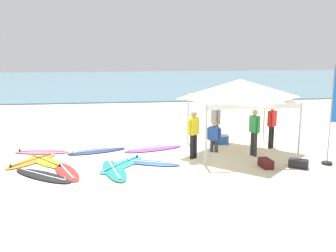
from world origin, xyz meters
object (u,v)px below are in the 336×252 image
at_px(surfboard_navy, 97,151).
at_px(gear_bag_by_pole, 298,163).
at_px(surfboard_purple, 153,149).
at_px(surfboard_teal, 114,170).
at_px(cooler_box, 222,139).
at_px(surfboard_orange, 31,161).
at_px(person_grey, 216,121).
at_px(canopy_tent, 240,89).
at_px(person_red, 272,123).
at_px(person_green, 254,129).
at_px(person_yellow, 194,131).
at_px(person_blue, 214,135).
at_px(surfboard_black, 43,176).
at_px(banner_flag, 334,119).
at_px(surfboard_pink, 42,152).
at_px(surfboard_blue, 151,163).
at_px(surfboard_red, 66,172).
at_px(surfboard_yellow, 46,162).
at_px(gear_bag_near_tent, 266,163).
at_px(surfboard_cyan, 122,165).

bearing_deg(surfboard_navy, gear_bag_by_pole, -23.61).
relative_size(surfboard_navy, surfboard_purple, 0.95).
xyz_separation_m(surfboard_teal, cooler_box, (4.40, 3.13, 0.16)).
bearing_deg(surfboard_orange, person_grey, 12.80).
bearing_deg(canopy_tent, surfboard_teal, -157.17).
xyz_separation_m(person_red, person_green, (-1.07, -0.99, 0.00)).
relative_size(person_yellow, person_blue, 1.43).
xyz_separation_m(surfboard_black, banner_flag, (9.46, 0.07, 1.54)).
bearing_deg(person_green, person_red, 42.84).
height_order(canopy_tent, person_blue, canopy_tent).
relative_size(surfboard_pink, person_red, 1.22).
height_order(canopy_tent, surfboard_teal, canopy_tent).
bearing_deg(surfboard_blue, surfboard_teal, -150.49).
distance_m(surfboard_red, gear_bag_by_pole, 7.55).
bearing_deg(surfboard_yellow, surfboard_teal, -29.70).
bearing_deg(person_blue, surfboard_teal, -152.48).
bearing_deg(banner_flag, surfboard_navy, 161.31).
relative_size(person_blue, gear_bag_by_pole, 2.00).
bearing_deg(surfboard_pink, person_grey, 2.97).
relative_size(surfboard_teal, person_green, 1.46).
relative_size(surfboard_yellow, surfboard_black, 0.96).
xyz_separation_m(surfboard_orange, gear_bag_by_pole, (8.87, -1.84, 0.10)).
bearing_deg(person_red, canopy_tent, -170.45).
height_order(person_blue, cooler_box, person_blue).
height_order(surfboard_purple, gear_bag_near_tent, gear_bag_near_tent).
relative_size(surfboard_blue, surfboard_cyan, 0.96).
xyz_separation_m(banner_flag, gear_bag_near_tent, (-2.31, -0.06, -1.43)).
height_order(surfboard_blue, person_blue, person_blue).
distance_m(person_grey, gear_bag_by_pole, 4.02).
bearing_deg(person_yellow, surfboard_orange, 177.07).
bearing_deg(surfboard_purple, person_yellow, -47.80).
bearing_deg(cooler_box, surfboard_black, -152.97).
height_order(surfboard_orange, gear_bag_near_tent, gear_bag_near_tent).
bearing_deg(canopy_tent, person_blue, -178.56).
height_order(surfboard_black, cooler_box, cooler_box).
height_order(person_yellow, cooler_box, person_yellow).
relative_size(surfboard_teal, surfboard_orange, 1.18).
bearing_deg(cooler_box, surfboard_red, -152.68).
distance_m(surfboard_yellow, surfboard_purple, 4.04).
xyz_separation_m(surfboard_navy, person_grey, (4.74, 0.50, 0.95)).
distance_m(surfboard_purple, surfboard_orange, 4.50).
bearing_deg(surfboard_navy, surfboard_orange, -153.76).
bearing_deg(banner_flag, surfboard_black, -179.57).
distance_m(surfboard_navy, person_yellow, 3.84).
bearing_deg(gear_bag_by_pole, surfboard_blue, 167.24).
bearing_deg(surfboard_yellow, surfboard_cyan, -15.28).
xyz_separation_m(surfboard_purple, person_grey, (2.57, 0.44, 0.95)).
relative_size(surfboard_black, person_grey, 1.31).
distance_m(surfboard_navy, gear_bag_near_tent, 6.26).
bearing_deg(surfboard_blue, gear_bag_by_pole, -12.76).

